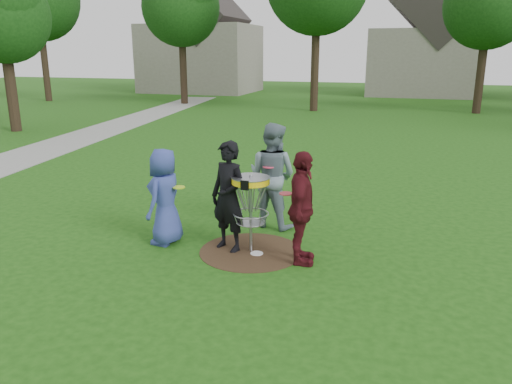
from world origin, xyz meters
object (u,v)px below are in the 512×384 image
(player_black, at_px, (229,197))
(player_grey, at_px, (272,175))
(player_maroon, at_px, (302,209))
(player_blue, at_px, (165,197))
(disc_golf_basket, at_px, (251,196))

(player_black, distance_m, player_grey, 1.47)
(player_maroon, bearing_deg, player_black, 72.98)
(player_grey, bearing_deg, player_black, 89.97)
(player_blue, height_order, player_maroon, player_maroon)
(player_blue, bearing_deg, player_black, 97.18)
(disc_golf_basket, bearing_deg, player_blue, -178.43)
(player_maroon, distance_m, disc_golf_basket, 0.95)
(player_black, relative_size, player_maroon, 1.03)
(player_maroon, xyz_separation_m, disc_golf_basket, (-0.92, 0.20, 0.08))
(player_grey, height_order, player_maroon, player_grey)
(player_blue, height_order, player_grey, player_grey)
(player_blue, height_order, player_black, player_black)
(player_blue, bearing_deg, player_grey, 137.58)
(player_black, bearing_deg, player_grey, 96.09)
(player_blue, xyz_separation_m, disc_golf_basket, (1.60, 0.04, 0.15))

